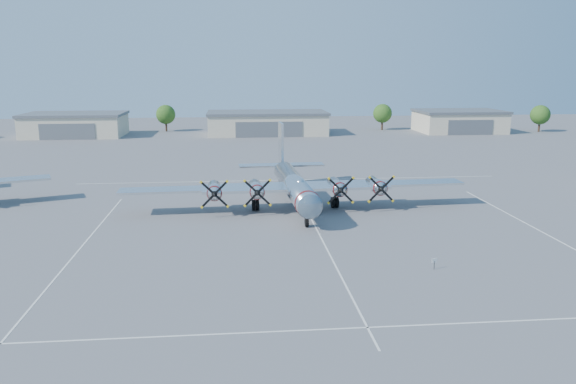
{
  "coord_description": "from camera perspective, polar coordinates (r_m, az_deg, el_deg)",
  "views": [
    {
      "loc": [
        -8.06,
        -53.68,
        15.91
      ],
      "look_at": [
        -2.59,
        2.89,
        3.2
      ],
      "focal_mm": 35.0,
      "sensor_mm": 36.0,
      "label": 1
    }
  ],
  "objects": [
    {
      "name": "hangar_east",
      "position": [
        147.36,
        16.99,
        6.92
      ],
      "size": [
        20.6,
        14.6,
        5.4
      ],
      "color": "beige",
      "rests_on": "ground"
    },
    {
      "name": "main_bomber_b29",
      "position": [
        65.88,
        0.54,
        -1.37
      ],
      "size": [
        40.12,
        28.33,
        8.63
      ],
      "primitive_type": null,
      "rotation": [
        0.0,
        0.0,
        0.04
      ],
      "color": "silver",
      "rests_on": "ground"
    },
    {
      "name": "hangar_west",
      "position": [
        141.21,
        -20.8,
        6.43
      ],
      "size": [
        22.6,
        14.6,
        5.4
      ],
      "color": "beige",
      "rests_on": "ground"
    },
    {
      "name": "tree_far_east",
      "position": [
        154.25,
        24.24,
        7.16
      ],
      "size": [
        4.8,
        4.8,
        6.64
      ],
      "color": "#382619",
      "rests_on": "ground"
    },
    {
      "name": "ground",
      "position": [
        56.57,
        2.9,
        -3.75
      ],
      "size": [
        260.0,
        260.0,
        0.0
      ],
      "primitive_type": "plane",
      "color": "#565659",
      "rests_on": "ground"
    },
    {
      "name": "parking_lines",
      "position": [
        54.91,
        3.16,
        -4.25
      ],
      "size": [
        60.0,
        50.08,
        0.01
      ],
      "color": "silver",
      "rests_on": "ground"
    },
    {
      "name": "tree_east",
      "position": [
        147.17,
        9.58,
        7.88
      ],
      "size": [
        4.8,
        4.8,
        6.64
      ],
      "color": "#382619",
      "rests_on": "ground"
    },
    {
      "name": "hangar_center",
      "position": [
        136.52,
        -2.13,
        7.05
      ],
      "size": [
        28.6,
        14.6,
        5.4
      ],
      "color": "beige",
      "rests_on": "ground"
    },
    {
      "name": "info_placard",
      "position": [
        46.79,
        14.65,
        -6.85
      ],
      "size": [
        0.48,
        0.17,
        0.93
      ],
      "rotation": [
        0.0,
        0.0,
        0.28
      ],
      "color": "black",
      "rests_on": "ground"
    },
    {
      "name": "tree_west",
      "position": [
        145.15,
        -12.32,
        7.7
      ],
      "size": [
        4.8,
        4.8,
        6.64
      ],
      "color": "#382619",
      "rests_on": "ground"
    }
  ]
}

